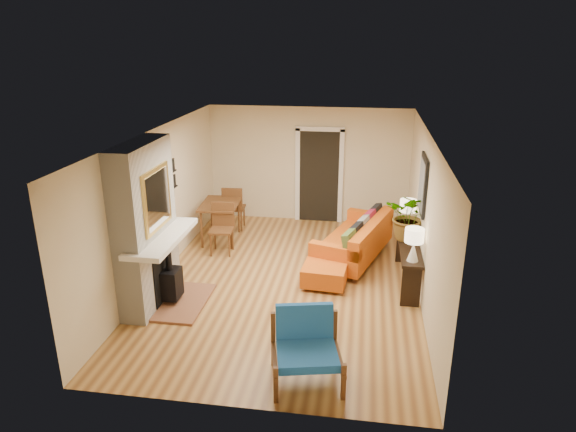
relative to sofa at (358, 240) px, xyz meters
name	(u,v)px	position (x,y,z in m)	size (l,w,h in m)	color
room_shell	(333,176)	(-0.59, 1.44, 0.86)	(6.50, 6.50, 6.50)	#BA8947
fireplace	(148,230)	(-3.20, -2.19, 0.86)	(1.09, 1.68, 2.60)	white
sofa	(358,240)	(0.00, 0.00, 0.00)	(1.55, 2.36, 0.86)	silver
ottoman	(325,273)	(-0.52, -1.20, -0.16)	(0.79, 0.79, 0.37)	silver
blue_chair	(306,342)	(-0.55, -3.73, 0.10)	(1.01, 0.99, 0.89)	brown
dining_table	(224,211)	(-2.77, 0.54, 0.27)	(0.85, 1.86, 0.99)	brown
console_table	(408,252)	(0.88, -0.89, 0.20)	(0.34, 1.85, 0.72)	black
lamp_near	(414,241)	(0.88, -1.59, 0.69)	(0.30, 0.30, 0.54)	white
lamp_far	(408,210)	(0.88, -0.12, 0.69)	(0.30, 0.30, 0.54)	white
houseplant	(410,216)	(0.87, -0.69, 0.77)	(0.77, 0.66, 0.85)	#1E5919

